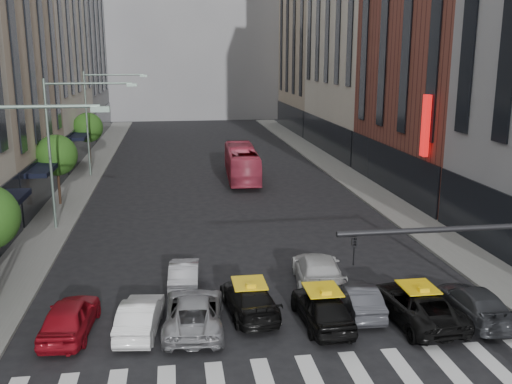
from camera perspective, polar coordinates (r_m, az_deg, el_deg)
name	(u,v)px	position (r m, az deg, el deg)	size (l,w,h in m)	color
sidewalk_left	(74,192)	(46.81, -17.74, 0.03)	(3.00, 96.00, 0.15)	slate
sidewalk_right	(357,182)	(48.61, 10.06, 0.96)	(3.00, 96.00, 0.15)	slate
building_left_d	(65,20)	(81.21, -18.55, 16.02)	(8.00, 18.00, 30.00)	gray
building_right_b	(447,21)	(46.90, 18.58, 15.94)	(8.00, 18.00, 26.00)	brown
building_right_d	(319,29)	(82.71, 6.35, 15.85)	(8.00, 18.00, 28.00)	tan
building_far	(190,9)	(100.34, -6.58, 17.70)	(30.00, 10.00, 36.00)	gray
tree_mid	(57,155)	(42.31, -19.32, 3.49)	(2.88, 2.88, 4.95)	black
tree_far	(88,128)	(57.95, -16.46, 6.20)	(2.88, 2.88, 4.95)	black
streetlamp_mid	(65,134)	(35.83, -18.57, 5.52)	(5.38, 0.25, 9.00)	gray
streetlamp_far	(98,110)	(51.57, -15.56, 7.94)	(5.38, 0.25, 9.00)	gray
liberty_sign	(426,126)	(38.87, 16.61, 6.37)	(0.30, 0.70, 4.00)	red
car_red	(70,317)	(23.38, -18.13, -11.77)	(1.70, 4.22, 1.44)	maroon
car_white_front	(140,316)	(22.92, -11.51, -12.05)	(1.38, 3.97, 1.31)	white
car_silver	(194,312)	(22.89, -6.21, -11.80)	(2.27, 4.91, 1.37)	#939498
taxi_left	(249,299)	(23.93, -0.67, -10.61)	(1.86, 4.57, 1.33)	black
taxi_center	(322,307)	(23.14, 6.62, -11.39)	(1.73, 4.29, 1.46)	black
car_grey_mid	(358,298)	(24.40, 10.20, -10.43)	(1.33, 3.80, 1.25)	#3B3C42
taxi_right	(417,304)	(24.21, 15.79, -10.72)	(2.36, 5.11, 1.42)	black
car_grey_curb	(473,303)	(25.14, 20.90, -10.32)	(1.85, 4.56, 1.32)	#36383C
car_row2_left	(184,273)	(26.80, -7.19, -8.09)	(1.33, 3.80, 1.25)	#ABABB0
car_row2_right	(318,271)	(26.68, 6.23, -7.85)	(2.13, 5.25, 1.52)	silver
bus	(242,163)	(49.10, -1.44, 2.91)	(2.42, 10.35, 2.88)	#C13852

